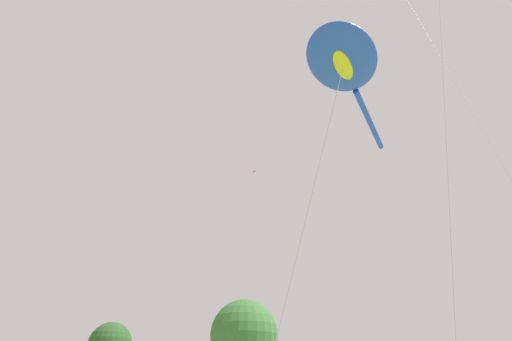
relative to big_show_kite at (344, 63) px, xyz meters
The scene contains 4 objects.
big_show_kite is the anchor object (origin of this frame).
small_kite_box_yellow 17.19m from the big_show_kite, 78.98° to the left, with size 1.77×1.11×17.26m.
small_kite_bird_shape 7.20m from the big_show_kite, ahead, with size 0.76×3.77×21.31m.
tree_broad_distant 38.33m from the big_show_kite, 74.86° to the left, with size 7.95×7.95×11.04m.
Camera 1 is at (-6.19, 1.45, 1.74)m, focal length 26.79 mm.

